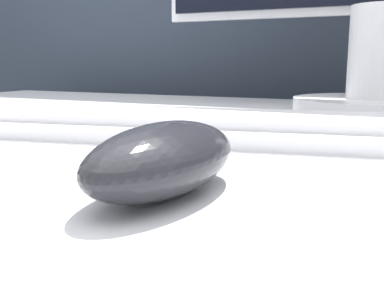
{
  "coord_description": "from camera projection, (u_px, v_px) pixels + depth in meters",
  "views": [
    {
      "loc": [
        0.1,
        -0.34,
        0.79
      ],
      "look_at": [
        -0.02,
        -0.08,
        0.74
      ],
      "focal_mm": 42.0,
      "sensor_mm": 36.0,
      "label": 1
    }
  ],
  "objects": [
    {
      "name": "partition_panel",
      "position": [
        344.0,
        129.0,
        0.98
      ],
      "size": [
        5.0,
        0.03,
        1.3
      ],
      "color": "#333D4C",
      "rests_on": "ground_plane"
    },
    {
      "name": "computer_mouse_near",
      "position": [
        164.0,
        159.0,
        0.25
      ],
      "size": [
        0.07,
        0.13,
        0.04
      ],
      "rotation": [
        0.0,
        0.0,
        -0.09
      ],
      "color": "#232328",
      "rests_on": "desk"
    },
    {
      "name": "keyboard",
      "position": [
        207.0,
        126.0,
        0.44
      ],
      "size": [
        0.43,
        0.19,
        0.02
      ],
      "rotation": [
        0.0,
        0.0,
        0.17
      ],
      "color": "white",
      "rests_on": "desk"
    }
  ]
}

